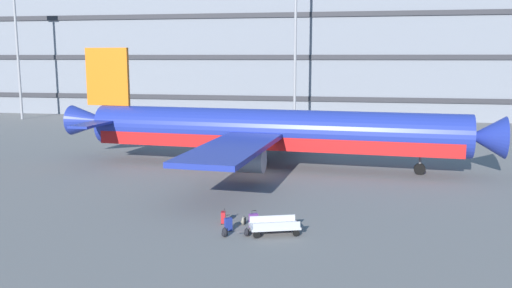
% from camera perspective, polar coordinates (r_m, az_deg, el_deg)
% --- Properties ---
extents(ground_plane, '(600.00, 600.00, 0.00)m').
position_cam_1_polar(ground_plane, '(42.34, -0.14, -3.29)').
color(ground_plane, slate).
extents(terminal_structure, '(168.38, 15.25, 18.35)m').
position_cam_1_polar(terminal_structure, '(87.40, 5.50, 9.22)').
color(terminal_structure, slate).
rests_on(terminal_structure, ground_plane).
extents(airliner, '(37.17, 30.11, 10.02)m').
position_cam_1_polar(airliner, '(44.89, 1.23, 1.35)').
color(airliner, navy).
rests_on(airliner, ground_plane).
extents(light_mast_far_left, '(1.80, 0.50, 18.97)m').
position_cam_1_polar(light_mast_far_left, '(86.75, -24.15, 9.75)').
color(light_mast_far_left, gray).
rests_on(light_mast_far_left, ground_plane).
extents(light_mast_left, '(1.80, 0.50, 24.77)m').
position_cam_1_polar(light_mast_left, '(72.36, 4.25, 13.15)').
color(light_mast_left, gray).
rests_on(light_mast_left, ground_plane).
extents(suitcase_navy, '(0.44, 0.41, 0.89)m').
position_cam_1_polar(suitcase_navy, '(28.84, -2.97, -8.55)').
color(suitcase_navy, navy).
rests_on(suitcase_navy, ground_plane).
extents(suitcase_upright, '(0.52, 0.46, 1.03)m').
position_cam_1_polar(suitcase_upright, '(29.28, -0.27, -8.18)').
color(suitcase_upright, '#72388C').
rests_on(suitcase_upright, ground_plane).
extents(suitcase_silver, '(0.31, 0.44, 0.84)m').
position_cam_1_polar(suitcase_silver, '(30.15, -3.51, -7.81)').
color(suitcase_silver, '#B21E23').
rests_on(suitcase_silver, ground_plane).
extents(backpack_black, '(0.36, 0.35, 0.49)m').
position_cam_1_polar(backpack_black, '(28.11, -1.03, -9.41)').
color(backpack_black, black).
rests_on(backpack_black, ground_plane).
extents(backpack_laid_flat, '(0.29, 0.39, 0.52)m').
position_cam_1_polar(backpack_laid_flat, '(29.96, -1.36, -8.19)').
color(backpack_laid_flat, gray).
rests_on(backpack_laid_flat, ground_plane).
extents(backpack_purple, '(0.40, 0.38, 0.57)m').
position_cam_1_polar(backpack_purple, '(28.01, -3.39, -9.42)').
color(backpack_purple, black).
rests_on(backpack_purple, ground_plane).
extents(baggage_cart, '(3.34, 2.06, 0.82)m').
position_cam_1_polar(baggage_cart, '(28.42, 1.98, -8.75)').
color(baggage_cart, '#B7B7BC').
rests_on(baggage_cart, ground_plane).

